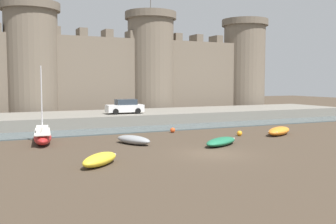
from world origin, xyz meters
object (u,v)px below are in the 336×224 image
Objects in this scene: rowboat_foreground_left at (133,140)px; rowboat_near_channel_left at (100,159)px; rowboat_midflat_centre at (279,131)px; mooring_buoy_off_centre at (173,130)px; rowboat_foreground_centre at (221,141)px; car_quay_centre_east at (125,107)px; sailboat_near_channel_right at (43,136)px; mooring_buoy_mid_mud at (240,133)px.

rowboat_foreground_left is 1.14× the size of rowboat_near_channel_left.
rowboat_midflat_centre is 8.67× the size of mooring_buoy_off_centre.
car_quay_centre_east is (-1.98, 16.73, 1.69)m from rowboat_foreground_centre.
sailboat_near_channel_right is 20.39m from rowboat_midflat_centre.
rowboat_foreground_centre is 16.93m from car_quay_centre_east.
mooring_buoy_mid_mud is at bearing -45.60° from mooring_buoy_off_centre.
rowboat_foreground_centre is at bearing -28.71° from sailboat_near_channel_right.
rowboat_near_channel_left is at bearing -163.15° from rowboat_foreground_centre.
car_quay_centre_east is (-1.82, 8.56, 1.76)m from mooring_buoy_off_centre.
rowboat_near_channel_left is (-10.18, -3.08, 0.06)m from rowboat_foreground_centre.
rowboat_foreground_left is at bearing -178.33° from mooring_buoy_mid_mud.
rowboat_foreground_left reaches higher than mooring_buoy_mid_mud.
mooring_buoy_off_centre is (-8.04, 5.43, -0.14)m from rowboat_midflat_centre.
rowboat_midflat_centre is at bearing -34.02° from mooring_buoy_off_centre.
rowboat_foreground_centre is 10.63m from rowboat_near_channel_left.
rowboat_foreground_centre is 0.97× the size of car_quay_centre_east.
sailboat_near_channel_right is 14.38m from car_quay_centre_east.
car_quay_centre_east is at bearing 125.18° from rowboat_midflat_centre.
rowboat_foreground_centre is 5.62m from mooring_buoy_mid_mud.
rowboat_midflat_centre is (13.69, -0.63, 0.03)m from rowboat_foreground_left.
rowboat_foreground_centre is at bearing -160.86° from rowboat_midflat_centre.
rowboat_midflat_centre is 9.71m from mooring_buoy_off_centre.
rowboat_foreground_centre is at bearing -83.27° from car_quay_centre_east.
rowboat_foreground_left reaches higher than rowboat_foreground_centre.
sailboat_near_channel_right reaches higher than car_quay_centre_east.
rowboat_foreground_centre is 8.17m from mooring_buoy_off_centre.
sailboat_near_channel_right is 1.68× the size of rowboat_foreground_left.
rowboat_foreground_centre is at bearing -30.11° from rowboat_foreground_left.
sailboat_near_channel_right is 9.92m from rowboat_near_channel_left.
rowboat_midflat_centre is at bearing -54.82° from car_quay_centre_east.
rowboat_near_channel_left is 6.67× the size of mooring_buoy_mid_mud.
sailboat_near_channel_right is at bearing 101.33° from rowboat_near_channel_left.
rowboat_near_channel_left is at bearing -162.15° from rowboat_midflat_centre.
rowboat_foreground_left is at bearing -139.63° from mooring_buoy_off_centre.
sailboat_near_channel_right is 1.50× the size of rowboat_foreground_centre.
rowboat_foreground_left is 10.07m from mooring_buoy_mid_mud.
rowboat_midflat_centre is 3.75m from mooring_buoy_mid_mud.
sailboat_near_channel_right is 12.62× the size of mooring_buoy_off_centre.
rowboat_foreground_centre is (12.13, -6.64, -0.27)m from sailboat_near_channel_right.
rowboat_foreground_centre is at bearing 16.85° from rowboat_near_channel_left.
car_quay_centre_east reaches higher than rowboat_foreground_centre.
sailboat_near_channel_right is 1.46× the size of rowboat_midflat_centre.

